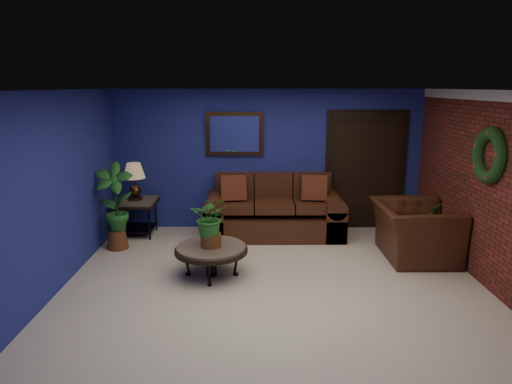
{
  "coord_description": "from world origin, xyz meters",
  "views": [
    {
      "loc": [
        -0.28,
        -5.59,
        2.55
      ],
      "look_at": [
        -0.23,
        0.55,
        1.12
      ],
      "focal_mm": 32.0,
      "sensor_mm": 36.0,
      "label": 1
    }
  ],
  "objects_px": {
    "end_table": "(136,208)",
    "armchair": "(414,231)",
    "sofa": "(273,215)",
    "table_lamp": "(134,177)",
    "coffee_table": "(211,250)",
    "side_chair": "(314,203)"
  },
  "relations": [
    {
      "from": "end_table",
      "to": "armchair",
      "type": "relative_size",
      "value": 0.54
    },
    {
      "from": "sofa",
      "to": "table_lamp",
      "type": "relative_size",
      "value": 3.83
    },
    {
      "from": "coffee_table",
      "to": "armchair",
      "type": "relative_size",
      "value": 0.78
    },
    {
      "from": "side_chair",
      "to": "end_table",
      "type": "bearing_deg",
      "value": -175.83
    },
    {
      "from": "sofa",
      "to": "end_table",
      "type": "relative_size",
      "value": 3.43
    },
    {
      "from": "end_table",
      "to": "side_chair",
      "type": "bearing_deg",
      "value": 1.3
    },
    {
      "from": "end_table",
      "to": "side_chair",
      "type": "relative_size",
      "value": 0.72
    },
    {
      "from": "table_lamp",
      "to": "armchair",
      "type": "distance_m",
      "value": 4.63
    },
    {
      "from": "coffee_table",
      "to": "table_lamp",
      "type": "relative_size",
      "value": 1.61
    },
    {
      "from": "sofa",
      "to": "side_chair",
      "type": "bearing_deg",
      "value": 2.5
    },
    {
      "from": "sofa",
      "to": "side_chair",
      "type": "xyz_separation_m",
      "value": [
        0.72,
        0.03,
        0.19
      ]
    },
    {
      "from": "sofa",
      "to": "side_chair",
      "type": "distance_m",
      "value": 0.74
    },
    {
      "from": "end_table",
      "to": "table_lamp",
      "type": "bearing_deg",
      "value": -45.0
    },
    {
      "from": "side_chair",
      "to": "armchair",
      "type": "height_order",
      "value": "side_chair"
    },
    {
      "from": "sofa",
      "to": "armchair",
      "type": "distance_m",
      "value": 2.36
    },
    {
      "from": "coffee_table",
      "to": "side_chair",
      "type": "bearing_deg",
      "value": 48.37
    },
    {
      "from": "table_lamp",
      "to": "armchair",
      "type": "xyz_separation_m",
      "value": [
        4.45,
        -1.11,
        -0.62
      ]
    },
    {
      "from": "sofa",
      "to": "table_lamp",
      "type": "distance_m",
      "value": 2.48
    },
    {
      "from": "coffee_table",
      "to": "armchair",
      "type": "bearing_deg",
      "value": 12.67
    },
    {
      "from": "side_chair",
      "to": "armchair",
      "type": "xyz_separation_m",
      "value": [
        1.35,
        -1.18,
        -0.13
      ]
    },
    {
      "from": "side_chair",
      "to": "armchair",
      "type": "relative_size",
      "value": 0.75
    },
    {
      "from": "table_lamp",
      "to": "armchair",
      "type": "height_order",
      "value": "table_lamp"
    }
  ]
}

